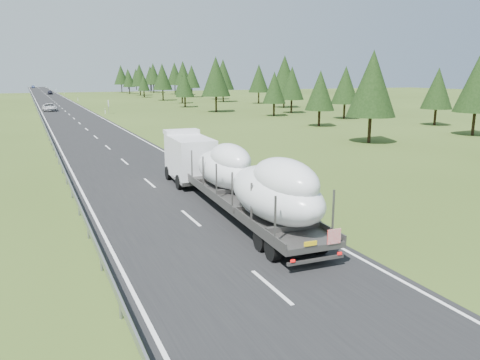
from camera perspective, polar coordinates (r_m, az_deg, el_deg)
name	(u,v)px	position (r m, az deg, el deg)	size (l,w,h in m)	color
ground	(271,287)	(17.17, 3.83, -12.92)	(400.00, 400.00, 0.00)	#344A18
road_surface	(62,108)	(114.08, -20.90, 8.19)	(10.00, 400.00, 0.02)	black
guardrail	(36,106)	(113.76, -23.61, 8.25)	(0.10, 400.00, 0.76)	slate
marker_posts	(70,95)	(169.31, -20.02, 9.66)	(0.13, 350.08, 1.00)	silver
highway_sign	(108,104)	(94.89, -15.75, 8.88)	(0.08, 0.90, 2.60)	slate
tree_line_right	(223,77)	(123.85, -2.09, 12.46)	(26.78, 267.42, 12.30)	black
boat_truck	(234,174)	(25.38, -0.68, 0.68)	(3.38, 19.11, 3.95)	white
distant_van	(50,107)	(105.72, -22.19, 8.22)	(2.67, 5.78, 1.61)	silver
distant_car_dark	(50,92)	(194.95, -22.16, 9.87)	(1.86, 4.61, 1.57)	black
distant_car_blue	(33,87)	(295.11, -23.92, 10.37)	(1.43, 4.10, 1.35)	#182344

